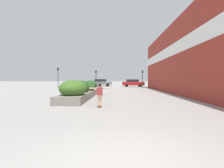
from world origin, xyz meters
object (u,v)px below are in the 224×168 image
skateboard (100,106)px  traffic_light_far_left (58,74)px  traffic_light_left (96,76)px  car_center_left (168,83)px  traffic_light_right (142,76)px  car_leftmost (101,83)px  car_center_right (133,83)px  skateboarder (100,92)px

skateboard → traffic_light_far_left: size_ratio=0.17×
skateboard → traffic_light_left: 25.93m
car_center_left → traffic_light_right: 9.01m
car_center_left → traffic_light_right: (-6.17, -6.43, 1.35)m
car_leftmost → traffic_light_right: traffic_light_right is taller
car_center_left → car_center_right: car_center_left is taller
traffic_light_left → traffic_light_right: (8.53, -0.53, -0.03)m
skateboarder → traffic_light_left: (-2.96, 25.67, 1.36)m
skateboarder → car_center_left: size_ratio=0.28×
traffic_light_right → traffic_light_far_left: size_ratio=0.86×
car_center_left → traffic_light_left: traffic_light_left is taller
skateboard → traffic_light_left: (-2.96, 25.67, 2.15)m
skateboard → traffic_light_right: traffic_light_right is taller
car_leftmost → traffic_light_right: bearing=46.6°
skateboarder → traffic_light_right: traffic_light_right is taller
car_leftmost → car_center_right: bearing=70.4°
skateboarder → traffic_light_left: 25.88m
skateboard → car_leftmost: car_leftmost is taller
car_leftmost → skateboarder: bearing=4.5°
traffic_light_far_left → traffic_light_left: bearing=2.2°
car_leftmost → traffic_light_left: bearing=-2.9°
car_center_left → traffic_light_right: traffic_light_right is taller
car_leftmost → traffic_light_right: 11.33m
car_center_right → traffic_light_right: 5.63m
skateboard → car_leftmost: 32.99m
skateboard → car_center_right: car_center_right is taller
car_leftmost → car_center_right: (6.86, -2.44, -0.03)m
car_center_right → traffic_light_far_left: (-14.25, -5.04, 1.69)m
car_leftmost → traffic_light_far_left: size_ratio=1.24×
car_center_right → traffic_light_far_left: size_ratio=1.22×
car_leftmost → traffic_light_left: 7.34m
car_center_right → traffic_light_left: 8.76m
car_center_right → traffic_light_far_left: traffic_light_far_left is taller
traffic_light_far_left → car_center_right: bearing=19.5°
traffic_light_far_left → skateboarder: bearing=-68.5°
skateboarder → car_center_left: (11.74, 31.57, -0.02)m
car_center_left → skateboard: bearing=159.6°
skateboarder → traffic_light_far_left: bearing=107.6°
car_center_left → traffic_light_far_left: (-21.74, -6.17, 1.67)m
skateboard → traffic_light_right: 25.84m
car_leftmost → traffic_light_right: size_ratio=1.44×
skateboard → traffic_light_far_left: (-10.00, 25.40, 2.44)m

